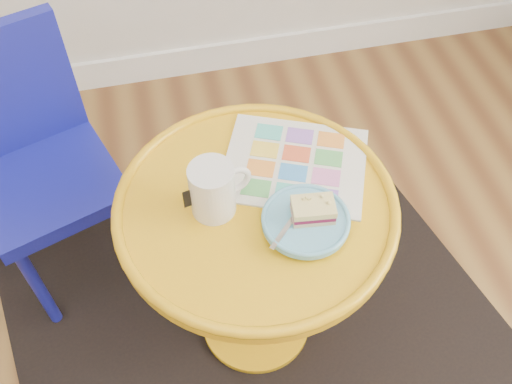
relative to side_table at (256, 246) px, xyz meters
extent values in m
cube|color=white|center=(-0.50, 1.14, -0.35)|extent=(4.00, 0.02, 0.12)
cube|color=black|center=(0.00, 0.00, -0.40)|extent=(1.50, 1.35, 0.01)
cylinder|color=gold|center=(0.00, 0.00, -0.40)|extent=(0.30, 0.30, 0.03)
cylinder|color=gold|center=(0.00, 0.00, -0.13)|extent=(0.10, 0.10, 0.51)
cylinder|color=gold|center=(0.00, 0.00, 0.14)|extent=(0.60, 0.60, 0.03)
cylinder|color=#161A94|center=(-0.56, 0.14, -0.23)|extent=(0.03, 0.03, 0.35)
cylinder|color=#161A94|center=(-0.30, 0.23, -0.23)|extent=(0.03, 0.03, 0.35)
cylinder|color=#161A94|center=(-0.65, 0.40, -0.23)|extent=(0.03, 0.03, 0.35)
cylinder|color=#161A94|center=(-0.39, 0.49, -0.23)|extent=(0.03, 0.03, 0.35)
cube|color=#161A94|center=(-0.47, 0.32, -0.02)|extent=(0.43, 0.43, 0.04)
cube|color=#161A94|center=(-0.52, 0.46, 0.18)|extent=(0.33, 0.15, 0.36)
cube|color=silver|center=(0.11, 0.09, 0.16)|extent=(0.39, 0.36, 0.01)
cylinder|color=silver|center=(-0.09, 0.01, 0.22)|extent=(0.09, 0.09, 0.12)
torus|color=silver|center=(-0.04, 0.02, 0.23)|extent=(0.07, 0.03, 0.07)
cylinder|color=#D1B78C|center=(-0.09, 0.01, 0.27)|extent=(0.08, 0.08, 0.01)
cylinder|color=#63AFD2|center=(0.08, -0.08, 0.17)|extent=(0.07, 0.07, 0.01)
cylinder|color=#63AFD2|center=(0.08, -0.08, 0.18)|extent=(0.18, 0.18, 0.01)
cube|color=#D3BC8C|center=(0.10, -0.07, 0.19)|extent=(0.09, 0.07, 0.01)
cube|color=maroon|center=(0.10, -0.07, 0.20)|extent=(0.09, 0.07, 0.01)
cube|color=#EADB8C|center=(0.10, -0.07, 0.22)|extent=(0.09, 0.07, 0.01)
cube|color=silver|center=(0.04, -0.09, 0.19)|extent=(0.09, 0.09, 0.00)
cube|color=silver|center=(0.09, -0.04, 0.19)|extent=(0.04, 0.04, 0.00)
camera|label=1|loc=(-0.17, -0.71, 1.11)|focal=40.00mm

